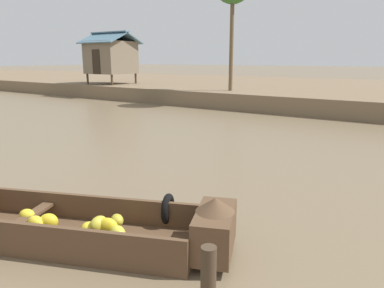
{
  "coord_description": "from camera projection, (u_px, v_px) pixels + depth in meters",
  "views": [
    {
      "loc": [
        5.11,
        2.0,
        2.82
      ],
      "look_at": [
        1.23,
        7.82,
        1.16
      ],
      "focal_mm": 33.47,
      "sensor_mm": 36.0,
      "label": 1
    }
  ],
  "objects": [
    {
      "name": "ground_plane",
      "position": [
        199.0,
        164.0,
        9.89
      ],
      "size": [
        300.0,
        300.0,
        0.0
      ],
      "primitive_type": "plane",
      "color": "#726047"
    },
    {
      "name": "riverbank_strip",
      "position": [
        347.0,
        93.0,
        25.88
      ],
      "size": [
        160.0,
        20.0,
        0.94
      ],
      "primitive_type": "cube",
      "color": "#756047",
      "rests_on": "ground"
    },
    {
      "name": "banana_boat",
      "position": [
        76.0,
        224.0,
        5.58
      ],
      "size": [
        4.95,
        2.8,
        0.93
      ],
      "color": "brown",
      "rests_on": "ground"
    },
    {
      "name": "stilt_house_left",
      "position": [
        111.0,
        57.0,
        27.71
      ],
      "size": [
        3.75,
        3.47,
        3.94
      ],
      "color": "#4C3826",
      "rests_on": "riverbank_strip"
    }
  ]
}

